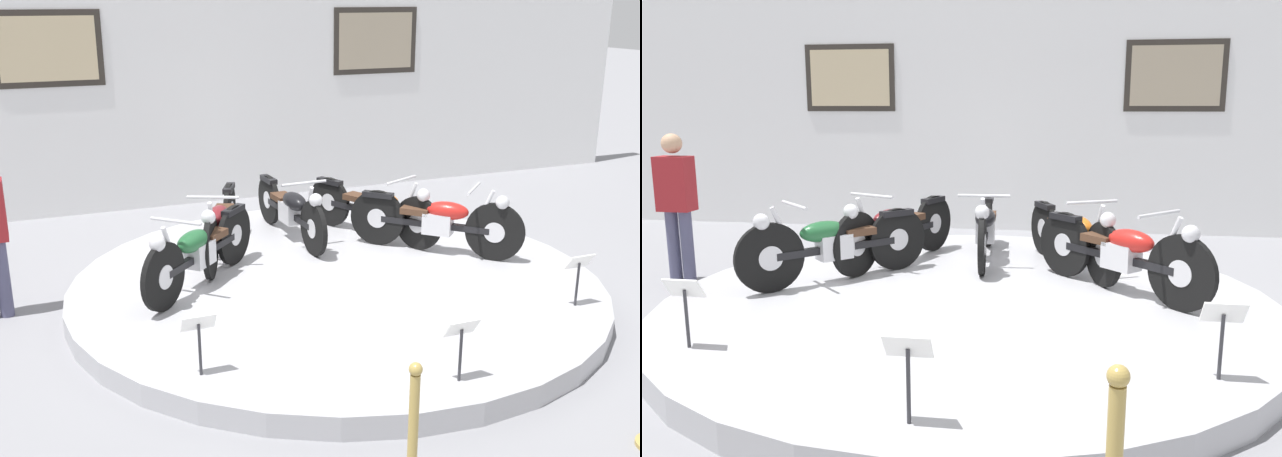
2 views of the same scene
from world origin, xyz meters
The scene contains 11 objects.
ground_plane centered at (0.00, 0.00, 0.00)m, with size 60.00×60.00×0.00m, color gray.
display_platform centered at (0.00, 0.00, 0.10)m, with size 5.40×5.40×0.20m, color #ADADB2.
back_wall centered at (0.00, 4.18, 2.09)m, with size 14.00×0.22×4.19m.
motorcycle_green centered at (-1.36, 0.28, 0.59)m, with size 1.43×1.47×0.80m.
motorcycle_maroon centered at (-0.94, 1.04, 0.59)m, with size 0.85×1.86×0.80m.
motorcycle_black centered at (0.00, 1.36, 0.57)m, with size 0.54×1.97×0.78m.
motorcycle_orange centered at (0.94, 1.04, 0.57)m, with size 0.89×1.80×0.78m.
motorcycle_red centered at (1.36, 0.28, 0.59)m, with size 1.43×1.47×0.80m.
info_placard_front_left centered at (-1.79, -1.53, 0.57)m, with size 0.26×0.11×0.51m.
info_placard_front_centre centered at (0.00, -2.35, 0.57)m, with size 0.26×0.11×0.51m.
info_placard_front_right centered at (1.79, -1.53, 0.57)m, with size 0.26×0.11×0.51m.
Camera 1 is at (-2.87, -6.63, 2.99)m, focal length 42.00 mm.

